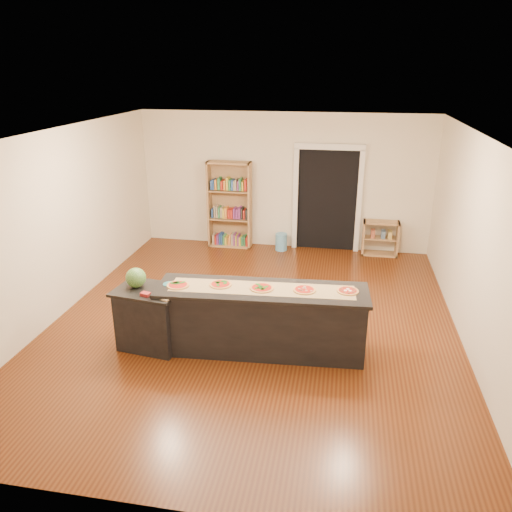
% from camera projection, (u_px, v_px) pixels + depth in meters
% --- Properties ---
extents(room, '(6.00, 7.00, 2.80)m').
position_uv_depth(room, '(254.00, 235.00, 7.08)').
color(room, beige).
rests_on(room, ground).
extents(doorway, '(1.40, 0.09, 2.21)m').
position_uv_depth(doorway, '(327.00, 193.00, 10.19)').
color(doorway, black).
rests_on(doorway, room).
extents(kitchen_island, '(2.78, 0.75, 0.92)m').
position_uv_depth(kitchen_island, '(262.00, 320.00, 6.68)').
color(kitchen_island, black).
rests_on(kitchen_island, ground).
extents(side_counter, '(0.87, 0.64, 0.86)m').
position_uv_depth(side_counter, '(150.00, 318.00, 6.79)').
color(side_counter, black).
rests_on(side_counter, ground).
extents(bookshelf, '(0.91, 0.32, 1.82)m').
position_uv_depth(bookshelf, '(230.00, 205.00, 10.46)').
color(bookshelf, '#AB8253').
rests_on(bookshelf, ground).
extents(low_shelf, '(0.71, 0.31, 0.71)m').
position_uv_depth(low_shelf, '(380.00, 238.00, 10.15)').
color(low_shelf, '#AB8253').
rests_on(low_shelf, ground).
extents(waste_bin, '(0.25, 0.25, 0.36)m').
position_uv_depth(waste_bin, '(281.00, 242.00, 10.48)').
color(waste_bin, '#5DA3D0').
rests_on(waste_bin, ground).
extents(kraft_paper, '(2.44, 0.58, 0.00)m').
position_uv_depth(kraft_paper, '(262.00, 288.00, 6.52)').
color(kraft_paper, '#9E8151').
rests_on(kraft_paper, kitchen_island).
extents(watermelon, '(0.27, 0.27, 0.27)m').
position_uv_depth(watermelon, '(136.00, 278.00, 6.66)').
color(watermelon, '#144214').
rests_on(watermelon, side_counter).
extents(cutting_board, '(0.34, 0.29, 0.02)m').
position_uv_depth(cutting_board, '(163.00, 296.00, 6.43)').
color(cutting_board, tan).
rests_on(cutting_board, side_counter).
extents(package_red, '(0.14, 0.11, 0.04)m').
position_uv_depth(package_red, '(146.00, 294.00, 6.44)').
color(package_red, maroon).
rests_on(package_red, side_counter).
extents(package_teal, '(0.17, 0.17, 0.06)m').
position_uv_depth(package_teal, '(170.00, 286.00, 6.66)').
color(package_teal, '#195966').
rests_on(package_teal, side_counter).
extents(pizza_a, '(0.31, 0.31, 0.02)m').
position_uv_depth(pizza_a, '(178.00, 285.00, 6.59)').
color(pizza_a, '#B38C45').
rests_on(pizza_a, kitchen_island).
extents(pizza_b, '(0.29, 0.29, 0.02)m').
position_uv_depth(pizza_b, '(221.00, 284.00, 6.62)').
color(pizza_b, '#B38C45').
rests_on(pizza_b, kitchen_island).
extents(pizza_c, '(0.32, 0.32, 0.02)m').
position_uv_depth(pizza_c, '(262.00, 288.00, 6.51)').
color(pizza_c, '#B38C45').
rests_on(pizza_c, kitchen_island).
extents(pizza_d, '(0.29, 0.29, 0.02)m').
position_uv_depth(pizza_d, '(304.00, 290.00, 6.46)').
color(pizza_d, '#B38C45').
rests_on(pizza_d, kitchen_island).
extents(pizza_e, '(0.29, 0.29, 0.02)m').
position_uv_depth(pizza_e, '(348.00, 291.00, 6.43)').
color(pizza_e, '#B38C45').
rests_on(pizza_e, kitchen_island).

